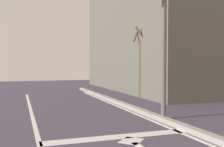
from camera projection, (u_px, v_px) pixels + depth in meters
lane_line_center at (38, 140)px, 6.08m from camera, size 0.12×20.00×0.01m
lane_line_curbside at (170, 128)px, 7.20m from camera, size 0.12×20.00×0.01m
stop_bar at (118, 137)px, 6.32m from camera, size 3.57×0.40×0.01m
lane_arrow_head at (131, 141)px, 6.00m from camera, size 0.71×0.71×0.01m
curb_strip at (178, 125)px, 7.28m from camera, size 0.24×24.00×0.14m
roadside_tree at (141, 65)px, 14.03m from camera, size 0.99×1.00×3.77m
building_block at (197, 27)px, 19.72m from camera, size 12.83×13.42×8.97m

